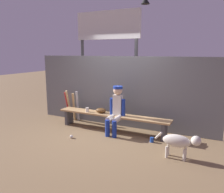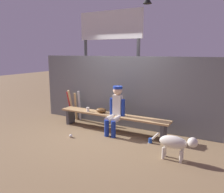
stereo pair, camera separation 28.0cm
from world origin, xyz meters
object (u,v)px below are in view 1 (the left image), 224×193
Objects in this scene: bat_wood_tan at (74,107)px; cup_on_bench at (87,110)px; baseball at (71,137)px; dog at (180,142)px; bat_aluminum_red at (68,106)px; player_seated at (116,108)px; baseball_glove at (101,110)px; bat_wood_natural at (69,105)px; bat_aluminum_silver at (78,106)px; dugout_bench at (112,118)px; scoreboard at (110,37)px; cup_on_ground at (152,140)px.

bat_wood_tan reaches higher than cup_on_bench.
baseball is 0.09× the size of dog.
player_seated is at bearing -14.77° from bat_aluminum_red.
baseball_glove is 1.14m from bat_wood_tan.
bat_wood_tan is at bearing -9.59° from bat_wood_natural.
bat_aluminum_red reaches higher than baseball_glove.
bat_aluminum_red reaches higher than dog.
bat_wood_natural reaches higher than bat_aluminum_silver.
baseball_glove reaches higher than cup_on_bench.
bat_wood_natural is 0.05m from bat_aluminum_red.
baseball_glove is at bearing 167.01° from player_seated.
bat_wood_natural is at bearing 164.65° from player_seated.
baseball is (-0.63, -0.86, -0.32)m from dugout_bench.
dugout_bench is 0.35m from baseball_glove.
scoreboard is (0.85, 0.96, 1.96)m from bat_wood_natural.
cup_on_ground is (2.71, -0.65, -0.38)m from bat_wood_natural.
scoreboard reaches higher than bat_aluminum_red.
bat_wood_natural is at bearing -131.61° from scoreboard.
bat_wood_tan is 3.40m from dog.
bat_wood_tan is 0.96× the size of bat_aluminum_red.
bat_aluminum_red is at bearing 174.09° from bat_wood_tan.
bat_aluminum_silver is at bearing 15.74° from bat_wood_tan.
player_seated is at bearing 156.36° from dog.
bat_wood_tan reaches higher than dugout_bench.
cup_on_bench reaches higher than dugout_bench.
cup_on_bench is (-0.37, -0.07, -0.01)m from baseball_glove.
player_seated reaches higher than bat_aluminum_red.
baseball_glove is at bearing -16.21° from bat_wood_natural.
dog is at bearing -24.69° from dugout_bench.
scoreboard is at bearing 118.88° from dugout_bench.
bat_aluminum_red is (-1.32, 0.36, -0.08)m from baseball_glove.
baseball_glove is 1.02m from baseball.
bat_aluminum_silver is 11.72× the size of baseball.
scoreboard reaches higher than player_seated.
bat_wood_tan is at bearing 159.96° from dog.
dog is at bearing -16.97° from cup_on_bench.
baseball_glove is at bearing 69.72° from baseball.
bat_wood_natural is at bearing 166.86° from dugout_bench.
baseball_glove is 2.36m from scoreboard.
player_seated reaches higher than dugout_bench.
bat_aluminum_red is at bearing 167.45° from dugout_bench.
baseball_glove is 1.33m from bat_wood_natural.
bat_aluminum_red is at bearing 129.36° from baseball.
bat_aluminum_red is 2.38m from scoreboard.
player_seated reaches higher than baseball_glove.
baseball_glove is 2.55× the size of cup_on_ground.
baseball is 0.67× the size of cup_on_bench.
bat_wood_tan is 0.91× the size of bat_wood_natural.
scoreboard is at bearing 107.59° from baseball_glove.
bat_wood_natural is 0.26× the size of scoreboard.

